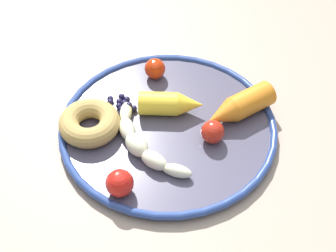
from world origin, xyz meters
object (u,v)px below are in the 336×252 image
(banana, at_px, (142,143))
(carrot_orange, at_px, (239,107))
(plate, at_px, (168,127))
(carrot_yellow, at_px, (171,104))
(tomato_near, at_px, (155,69))
(tomato_far, at_px, (120,183))
(donut, at_px, (90,123))
(blueberry_pile, at_px, (122,105))
(tomato_mid, at_px, (213,132))
(dining_table, at_px, (192,150))

(banana, relative_size, carrot_orange, 1.30)
(plate, relative_size, carrot_yellow, 3.22)
(tomato_near, xyz_separation_m, tomato_far, (0.07, 0.24, 0.00))
(carrot_yellow, height_order, tomato_near, carrot_yellow)
(tomato_near, bearing_deg, donut, 46.05)
(plate, relative_size, tomato_far, 8.68)
(donut, bearing_deg, blueberry_pile, -138.75)
(banana, relative_size, tomato_far, 4.13)
(tomato_mid, bearing_deg, blueberry_pile, -31.17)
(carrot_orange, distance_m, tomato_near, 0.17)
(dining_table, xyz_separation_m, plate, (0.05, 0.04, 0.11))
(carrot_yellow, bearing_deg, tomato_near, -77.79)
(dining_table, relative_size, tomato_mid, 29.67)
(dining_table, height_order, tomato_mid, tomato_mid)
(carrot_yellow, bearing_deg, dining_table, -167.50)
(dining_table, height_order, tomato_far, tomato_far)
(dining_table, xyz_separation_m, tomato_far, (0.13, 0.16, 0.13))
(carrot_yellow, height_order, donut, carrot_yellow)
(dining_table, distance_m, tomato_far, 0.25)
(banana, distance_m, tomato_near, 0.17)
(carrot_yellow, relative_size, tomato_near, 2.99)
(tomato_near, relative_size, tomato_far, 0.90)
(blueberry_pile, bearing_deg, tomato_mid, 148.83)
(plate, relative_size, tomato_mid, 9.53)
(dining_table, bearing_deg, carrot_orange, 158.39)
(dining_table, distance_m, plate, 0.13)
(banana, relative_size, blueberry_pile, 3.20)
(blueberry_pile, relative_size, tomato_near, 1.43)
(carrot_yellow, relative_size, tomato_mid, 2.96)
(blueberry_pile, bearing_deg, dining_table, 175.54)
(dining_table, relative_size, donut, 11.23)
(tomato_mid, bearing_deg, carrot_yellow, -48.60)
(donut, relative_size, blueberry_pile, 1.86)
(banana, height_order, carrot_orange, carrot_orange)
(donut, height_order, tomato_far, tomato_far)
(tomato_near, distance_m, tomato_far, 0.25)
(plate, height_order, tomato_mid, tomato_mid)
(carrot_yellow, relative_size, blueberry_pile, 2.09)
(donut, bearing_deg, tomato_far, 109.56)
(donut, bearing_deg, carrot_yellow, -168.57)
(tomato_far, bearing_deg, donut, -70.44)
(blueberry_pile, xyz_separation_m, tomato_mid, (-0.14, 0.08, 0.01))
(plate, distance_m, tomato_mid, 0.08)
(carrot_orange, relative_size, tomato_mid, 3.48)
(dining_table, relative_size, blueberry_pile, 20.94)
(donut, distance_m, tomato_far, 0.13)
(plate, distance_m, banana, 0.06)
(dining_table, distance_m, banana, 0.18)
(carrot_orange, height_order, donut, carrot_orange)
(blueberry_pile, bearing_deg, tomato_near, -130.49)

